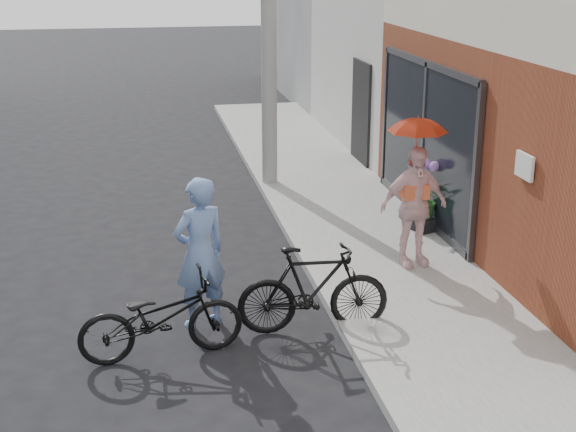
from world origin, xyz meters
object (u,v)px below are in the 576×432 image
object	(u,v)px
bike_right	(313,289)
planter	(425,223)
bike_left	(161,318)
kimono_woman	(414,206)
officer	(200,253)

from	to	relation	value
bike_right	planter	bearing A→B (deg)	-37.10
bike_left	planter	bearing A→B (deg)	-59.47
bike_left	kimono_woman	size ratio (longest dim) A/B	1.07
officer	bike_right	world-z (taller)	officer
kimono_woman	officer	bearing A→B (deg)	-167.83
bike_left	kimono_woman	distance (m)	3.94
bike_right	planter	distance (m)	3.73
bike_right	kimono_woman	size ratio (longest dim) A/B	1.06
bike_right	bike_left	bearing A→B (deg)	102.86
bike_left	planter	distance (m)	5.21
officer	bike_right	distance (m)	1.37
officer	bike_left	distance (m)	0.97
officer	planter	distance (m)	4.44
bike_left	planter	xyz separation A→B (m)	(4.15, 3.14, -0.25)
bike_left	planter	size ratio (longest dim) A/B	4.71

